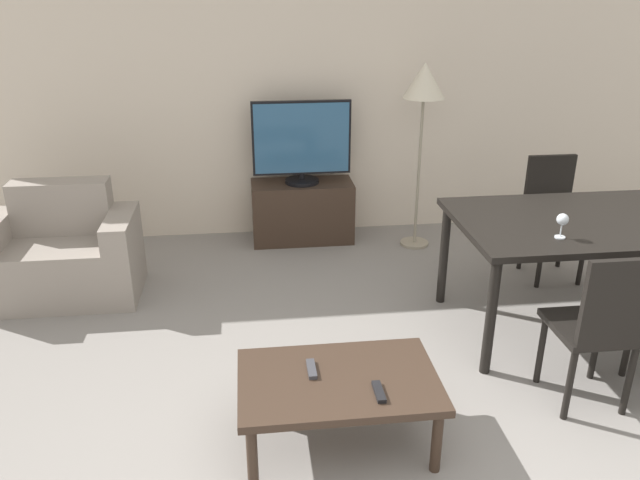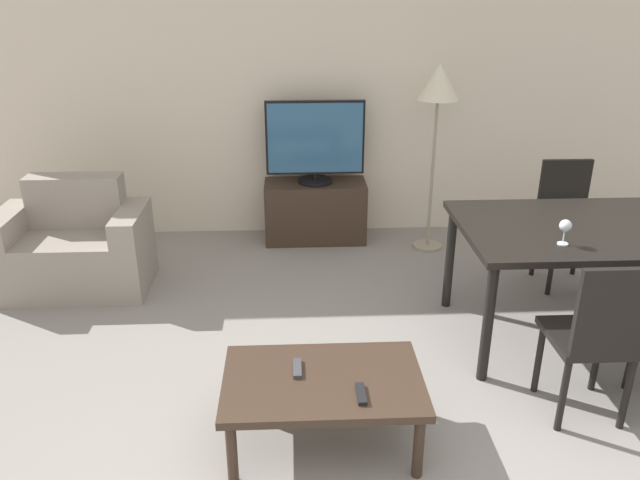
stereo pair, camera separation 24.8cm
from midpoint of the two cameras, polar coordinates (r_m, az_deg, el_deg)
The scene contains 12 objects.
wall_back at distance 5.39m, azimuth 2.14°, elevation 14.58°, with size 7.16×0.06×2.70m.
armchair at distance 4.82m, azimuth -20.12°, elevation -0.79°, with size 1.04×0.61×0.80m.
tv_stand at distance 5.39m, azimuth 0.88°, elevation 2.64°, with size 0.86×0.38×0.52m.
tv at distance 5.21m, azimuth 0.92°, elevation 8.92°, with size 0.82×0.29×0.69m.
coffee_table at distance 3.04m, azimuth 2.67°, elevation -13.23°, with size 0.95×0.61×0.37m.
dining_table at distance 4.11m, azimuth 24.55°, elevation 0.17°, with size 1.48×0.99×0.76m.
dining_chair_near at distance 3.43m, azimuth 25.98°, elevation -7.73°, with size 0.40×0.40×0.91m.
dining_chair_far at distance 4.95m, azimuth 22.92°, elevation 1.96°, with size 0.40×0.40×0.91m.
floor_lamp at distance 5.05m, azimuth 12.18°, elevation 13.11°, with size 0.33×0.33×1.52m.
remote_primary at distance 3.06m, azimuth 0.28°, elevation -11.70°, with size 0.04×0.15×0.02m.
remote_secondary at distance 2.91m, azimuth 6.28°, elevation -13.87°, with size 0.04×0.15×0.02m.
wine_glass_left at distance 3.71m, azimuth 23.31°, elevation 1.05°, with size 0.07×0.07×0.15m.
Camera 2 is at (-0.33, -1.68, 2.11)m, focal length 35.00 mm.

